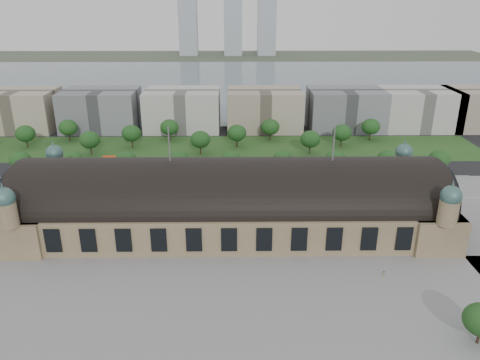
{
  "coord_description": "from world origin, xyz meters",
  "views": [
    {
      "loc": [
        1.98,
        -149.08,
        78.15
      ],
      "look_at": [
        3.76,
        11.38,
        14.0
      ],
      "focal_mm": 35.0,
      "sensor_mm": 36.0,
      "label": 1
    }
  ],
  "objects_px": {
    "parked_car_3": "(126,198)",
    "bus_west": "(201,189)",
    "bus_east": "(268,194)",
    "pedestrian_0": "(384,274)",
    "parked_car_4": "(119,200)",
    "bus_mid": "(244,190)",
    "parked_car_2": "(113,201)",
    "petrol_station": "(120,160)",
    "traffic_car_2": "(86,191)",
    "traffic_car_5": "(299,183)",
    "parked_car_1": "(59,203)",
    "parked_car_5": "(184,202)",
    "traffic_car_6": "(421,186)",
    "parked_car_6": "(186,200)",
    "traffic_car_4": "(266,189)",
    "parked_car_0": "(98,201)",
    "traffic_car_3": "(170,177)"
  },
  "relations": [
    {
      "from": "parked_car_3",
      "to": "bus_west",
      "type": "xyz_separation_m",
      "value": [
        30.24,
        7.0,
        1.01
      ]
    },
    {
      "from": "bus_east",
      "to": "pedestrian_0",
      "type": "bearing_deg",
      "value": -149.64
    },
    {
      "from": "parked_car_4",
      "to": "bus_mid",
      "type": "xyz_separation_m",
      "value": [
        50.35,
        8.0,
        0.9
      ]
    },
    {
      "from": "pedestrian_0",
      "to": "parked_car_2",
      "type": "bearing_deg",
      "value": 139.93
    },
    {
      "from": "petrol_station",
      "to": "bus_east",
      "type": "xyz_separation_m",
      "value": [
        69.38,
        -38.28,
        -1.29
      ]
    },
    {
      "from": "traffic_car_2",
      "to": "parked_car_4",
      "type": "relative_size",
      "value": 1.25
    },
    {
      "from": "traffic_car_5",
      "to": "parked_car_2",
      "type": "bearing_deg",
      "value": 103.58
    },
    {
      "from": "parked_car_1",
      "to": "parked_car_4",
      "type": "bearing_deg",
      "value": 62.84
    },
    {
      "from": "traffic_car_2",
      "to": "parked_car_5",
      "type": "relative_size",
      "value": 1.04
    },
    {
      "from": "traffic_car_6",
      "to": "parked_car_4",
      "type": "relative_size",
      "value": 1.3
    },
    {
      "from": "parked_car_4",
      "to": "parked_car_6",
      "type": "bearing_deg",
      "value": 62.26
    },
    {
      "from": "parked_car_4",
      "to": "pedestrian_0",
      "type": "relative_size",
      "value": 2.49
    },
    {
      "from": "parked_car_6",
      "to": "bus_mid",
      "type": "bearing_deg",
      "value": 75.23
    },
    {
      "from": "traffic_car_6",
      "to": "parked_car_2",
      "type": "distance_m",
      "value": 129.96
    },
    {
      "from": "parked_car_1",
      "to": "bus_mid",
      "type": "xyz_separation_m",
      "value": [
        73.83,
        10.58,
        0.83
      ]
    },
    {
      "from": "traffic_car_4",
      "to": "traffic_car_5",
      "type": "bearing_deg",
      "value": 104.98
    },
    {
      "from": "parked_car_0",
      "to": "parked_car_4",
      "type": "bearing_deg",
      "value": 69.19
    },
    {
      "from": "bus_west",
      "to": "parked_car_6",
      "type": "bearing_deg",
      "value": 152.62
    },
    {
      "from": "parked_car_2",
      "to": "parked_car_5",
      "type": "relative_size",
      "value": 1.04
    },
    {
      "from": "parked_car_2",
      "to": "parked_car_5",
      "type": "bearing_deg",
      "value": 65.57
    },
    {
      "from": "pedestrian_0",
      "to": "bus_east",
      "type": "bearing_deg",
      "value": 107.4
    },
    {
      "from": "traffic_car_3",
      "to": "traffic_car_6",
      "type": "bearing_deg",
      "value": -96.86
    },
    {
      "from": "traffic_car_4",
      "to": "bus_mid",
      "type": "bearing_deg",
      "value": -79.71
    },
    {
      "from": "traffic_car_2",
      "to": "parked_car_3",
      "type": "relative_size",
      "value": 1.19
    },
    {
      "from": "traffic_car_5",
      "to": "bus_east",
      "type": "xyz_separation_m",
      "value": [
        -14.79,
        -14.09,
        0.87
      ]
    },
    {
      "from": "traffic_car_6",
      "to": "bus_mid",
      "type": "height_order",
      "value": "bus_mid"
    },
    {
      "from": "petrol_station",
      "to": "traffic_car_4",
      "type": "xyz_separation_m",
      "value": [
        68.86,
        -30.63,
        -2.23
      ]
    },
    {
      "from": "traffic_car_2",
      "to": "bus_west",
      "type": "distance_m",
      "value": 48.64
    },
    {
      "from": "traffic_car_4",
      "to": "parked_car_5",
      "type": "distance_m",
      "value": 36.08
    },
    {
      "from": "traffic_car_3",
      "to": "traffic_car_4",
      "type": "bearing_deg",
      "value": -108.5
    },
    {
      "from": "traffic_car_6",
      "to": "parked_car_2",
      "type": "bearing_deg",
      "value": -88.37
    },
    {
      "from": "parked_car_6",
      "to": "bus_west",
      "type": "xyz_separation_m",
      "value": [
        5.6,
        8.79,
        1.0
      ]
    },
    {
      "from": "traffic_car_5",
      "to": "bus_west",
      "type": "height_order",
      "value": "bus_west"
    },
    {
      "from": "traffic_car_5",
      "to": "parked_car_2",
      "type": "distance_m",
      "value": 79.76
    },
    {
      "from": "parked_car_1",
      "to": "bus_mid",
      "type": "distance_m",
      "value": 74.59
    },
    {
      "from": "parked_car_2",
      "to": "bus_mid",
      "type": "xyz_separation_m",
      "value": [
        52.75,
        9.37,
        0.83
      ]
    },
    {
      "from": "parked_car_0",
      "to": "parked_car_5",
      "type": "xyz_separation_m",
      "value": [
        34.89,
        -1.44,
        -0.02
      ]
    },
    {
      "from": "traffic_car_5",
      "to": "pedestrian_0",
      "type": "xyz_separation_m",
      "value": [
        15.69,
        -72.37,
        0.08
      ]
    },
    {
      "from": "parked_car_0",
      "to": "bus_mid",
      "type": "distance_m",
      "value": 59.56
    },
    {
      "from": "traffic_car_2",
      "to": "parked_car_5",
      "type": "height_order",
      "value": "traffic_car_2"
    },
    {
      "from": "bus_west",
      "to": "bus_mid",
      "type": "relative_size",
      "value": 1.11
    },
    {
      "from": "parked_car_3",
      "to": "parked_car_6",
      "type": "distance_m",
      "value": 24.71
    },
    {
      "from": "petrol_station",
      "to": "traffic_car_6",
      "type": "bearing_deg",
      "value": -12.15
    },
    {
      "from": "parked_car_1",
      "to": "parked_car_5",
      "type": "bearing_deg",
      "value": 56.57
    },
    {
      "from": "traffic_car_2",
      "to": "parked_car_5",
      "type": "distance_m",
      "value": 44.18
    },
    {
      "from": "bus_east",
      "to": "bus_mid",
      "type": "bearing_deg",
      "value": 68.04
    },
    {
      "from": "parked_car_4",
      "to": "traffic_car_4",
      "type": "bearing_deg",
      "value": 73.55
    },
    {
      "from": "petrol_station",
      "to": "parked_car_0",
      "type": "height_order",
      "value": "petrol_station"
    },
    {
      "from": "bus_east",
      "to": "traffic_car_6",
      "type": "bearing_deg",
      "value": -79.53
    },
    {
      "from": "traffic_car_2",
      "to": "parked_car_4",
      "type": "bearing_deg",
      "value": 55.19
    }
  ]
}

